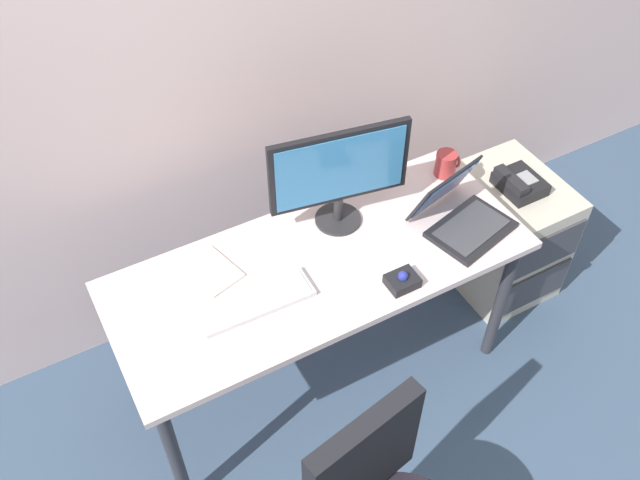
{
  "coord_description": "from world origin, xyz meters",
  "views": [
    {
      "loc": [
        -0.82,
        -1.48,
        2.66
      ],
      "look_at": [
        0.0,
        0.0,
        0.86
      ],
      "focal_mm": 39.03,
      "sensor_mm": 36.0,
      "label": 1
    }
  ],
  "objects": [
    {
      "name": "monitor_main",
      "position": [
        0.17,
        0.16,
        0.99
      ],
      "size": [
        0.53,
        0.18,
        0.43
      ],
      "color": "#262628",
      "rests_on": "desk"
    },
    {
      "name": "trackball_mouse",
      "position": [
        0.21,
        -0.23,
        0.77
      ],
      "size": [
        0.11,
        0.09,
        0.07
      ],
      "color": "black",
      "rests_on": "desk"
    },
    {
      "name": "keyboard",
      "position": [
        -0.29,
        -0.06,
        0.76
      ],
      "size": [
        0.41,
        0.15,
        0.03
      ],
      "color": "silver",
      "rests_on": "desk"
    },
    {
      "name": "coffee_mug",
      "position": [
        0.69,
        0.18,
        0.8
      ],
      "size": [
        0.1,
        0.09,
        0.11
      ],
      "color": "#9D2F30",
      "rests_on": "desk"
    },
    {
      "name": "laptop",
      "position": [
        0.57,
        -0.09,
        0.79
      ],
      "size": [
        0.38,
        0.38,
        0.22
      ],
      "color": "black",
      "rests_on": "desk"
    },
    {
      "name": "back_wall",
      "position": [
        0.0,
        0.67,
        1.4
      ],
      "size": [
        6.0,
        0.1,
        2.8
      ],
      "primitive_type": "cube",
      "color": "beige",
      "rests_on": "ground"
    },
    {
      "name": "desk",
      "position": [
        0.0,
        0.0,
        0.66
      ],
      "size": [
        1.57,
        0.64,
        0.74
      ],
      "color": "beige",
      "rests_on": "ground"
    },
    {
      "name": "file_cabinet",
      "position": [
        1.03,
        0.08,
        0.3
      ],
      "size": [
        0.42,
        0.53,
        0.6
      ],
      "color": "#BEB5A3",
      "rests_on": "ground"
    },
    {
      "name": "paper_notepad",
      "position": [
        -0.37,
        0.15,
        0.75
      ],
      "size": [
        0.2,
        0.24,
        0.01
      ],
      "primitive_type": "cube",
      "rotation": [
        0.0,
        0.0,
        0.27
      ],
      "color": "white",
      "rests_on": "desk"
    },
    {
      "name": "desk_phone",
      "position": [
        1.02,
        0.07,
        0.64
      ],
      "size": [
        0.17,
        0.2,
        0.09
      ],
      "color": "black",
      "rests_on": "file_cabinet"
    },
    {
      "name": "ground_plane",
      "position": [
        0.0,
        0.0,
        0.0
      ],
      "size": [
        8.0,
        8.0,
        0.0
      ],
      "primitive_type": "plane",
      "color": "#394C64"
    }
  ]
}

